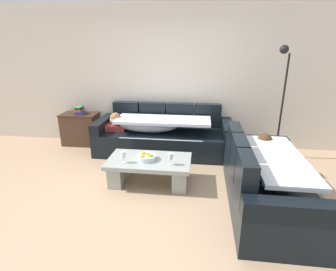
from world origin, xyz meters
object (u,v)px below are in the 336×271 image
coffee_table (149,168)px  wine_glass_near_left (123,155)px  side_cabinet (81,129)px  couch_near_window (266,181)px  floor_lamp (281,97)px  wine_glass_near_right (170,157)px  couch_along_wall (162,136)px  book_stack_on_cabinet (80,110)px  fruit_bowl (146,157)px

coffee_table → wine_glass_near_left: size_ratio=7.23×
side_cabinet → couch_near_window: bearing=-28.8°
side_cabinet → floor_lamp: floor_lamp is taller
wine_glass_near_left → floor_lamp: bearing=29.2°
couch_near_window → wine_glass_near_right: 1.27m
couch_along_wall → couch_near_window: size_ratio=1.28×
book_stack_on_cabinet → couch_along_wall: bearing=-7.7°
couch_near_window → wine_glass_near_left: (-1.90, 0.21, 0.16)m
book_stack_on_cabinet → fruit_bowl: bearing=-41.3°
coffee_table → floor_lamp: size_ratio=0.62×
couch_along_wall → couch_near_window: 2.22m
couch_along_wall → fruit_bowl: (-0.03, -1.23, 0.09)m
couch_near_window → side_cabinet: couch_near_window is taller
couch_along_wall → side_cabinet: size_ratio=3.48×
floor_lamp → book_stack_on_cabinet: bearing=176.0°
couch_near_window → floor_lamp: size_ratio=1.01×
couch_near_window → book_stack_on_cabinet: bearing=61.0°
fruit_bowl → book_stack_on_cabinet: size_ratio=1.20×
couch_along_wall → wine_glass_near_left: size_ratio=15.11×
couch_along_wall → side_cabinet: bearing=172.5°
fruit_bowl → floor_lamp: bearing=29.9°
wine_glass_near_left → wine_glass_near_right: bearing=1.2°
coffee_table → fruit_bowl: bearing=-149.9°
couch_along_wall → fruit_bowl: 1.23m
wine_glass_near_right → wine_glass_near_left: bearing=-178.8°
fruit_bowl → side_cabinet: bearing=139.0°
fruit_bowl → couch_along_wall: bearing=88.5°
book_stack_on_cabinet → floor_lamp: bearing=-4.0°
side_cabinet → wine_glass_near_right: bearing=-37.7°
fruit_bowl → floor_lamp: floor_lamp is taller
couch_along_wall → book_stack_on_cabinet: 1.74m
couch_near_window → couch_along_wall: bearing=44.9°
fruit_bowl → wine_glass_near_left: (-0.30, -0.13, 0.07)m
wine_glass_near_left → book_stack_on_cabinet: size_ratio=0.71×
couch_along_wall → fruit_bowl: size_ratio=8.96×
coffee_table → side_cabinet: 2.23m
coffee_table → floor_lamp: bearing=29.9°
couch_near_window → wine_glass_near_left: bearing=83.6°
coffee_table → floor_lamp: floor_lamp is taller
wine_glass_near_right → book_stack_on_cabinet: size_ratio=0.71×
couch_near_window → wine_glass_near_left: size_ratio=11.83×
coffee_table → wine_glass_near_left: bearing=-155.6°
coffee_table → wine_glass_near_right: bearing=-23.2°
coffee_table → wine_glass_near_right: size_ratio=7.23×
wine_glass_near_left → side_cabinet: (-1.37, 1.58, -0.17)m
couch_along_wall → fruit_bowl: bearing=-91.5°
coffee_table → floor_lamp: 2.51m
book_stack_on_cabinet → floor_lamp: (3.73, -0.26, 0.41)m
wine_glass_near_right → floor_lamp: bearing=37.4°
side_cabinet → floor_lamp: bearing=-3.9°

